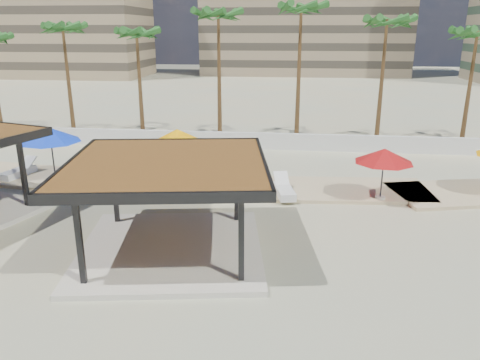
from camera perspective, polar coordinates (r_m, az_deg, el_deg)
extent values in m
plane|color=tan|center=(18.98, -2.54, -7.90)|extent=(200.00, 200.00, 0.00)
cube|color=#C6B284|center=(29.67, -23.57, 0.32)|extent=(16.40, 6.19, 0.24)
cube|color=#C6B284|center=(25.23, 4.50, -1.12)|extent=(16.24, 5.11, 0.24)
cube|color=silver|center=(33.85, 1.79, 4.80)|extent=(56.00, 0.30, 1.20)
cube|color=beige|center=(18.60, -8.37, -8.29)|extent=(7.91, 7.91, 0.21)
cube|color=black|center=(16.09, -19.01, -6.84)|extent=(0.22, 0.22, 3.15)
cube|color=black|center=(20.81, -15.04, -0.85)|extent=(0.22, 0.22, 3.15)
cube|color=black|center=(15.40, 0.15, -6.92)|extent=(0.22, 0.22, 3.15)
cube|color=black|center=(20.29, -0.44, -0.70)|extent=(0.22, 0.22, 3.15)
cube|color=brown|center=(17.39, -8.87, 1.83)|extent=(8.15, 8.15, 0.29)
cube|color=black|center=(14.02, -10.48, -2.19)|extent=(7.17, 1.24, 0.36)
cube|color=black|center=(20.82, -7.79, 4.54)|extent=(7.17, 1.24, 0.36)
cube|color=black|center=(18.16, -20.13, 1.63)|extent=(1.24, 7.17, 0.36)
cube|color=black|center=(17.33, 2.93, 1.97)|extent=(1.24, 7.17, 0.36)
cube|color=black|center=(24.17, -24.94, 0.93)|extent=(0.25, 0.25, 3.34)
cylinder|color=beige|center=(28.44, -21.57, 0.25)|extent=(0.57, 0.57, 0.14)
cylinder|color=#262628|center=(28.10, -21.87, 2.79)|extent=(0.08, 0.08, 2.75)
cone|color=#1037DB|center=(27.85, -22.15, 5.14)|extent=(3.92, 3.92, 0.80)
cylinder|color=beige|center=(26.97, -7.44, 0.45)|extent=(0.54, 0.54, 0.13)
cylinder|color=#262628|center=(26.63, -7.55, 3.00)|extent=(0.08, 0.08, 2.61)
cone|color=#FFA603|center=(26.37, -7.65, 5.36)|extent=(3.91, 3.91, 0.76)
cylinder|color=beige|center=(24.42, 16.71, -2.06)|extent=(0.50, 0.50, 0.12)
cylinder|color=#262628|center=(24.07, 16.95, 0.50)|extent=(0.07, 0.07, 2.40)
cone|color=#A51112|center=(23.80, 17.17, 2.87)|extent=(3.61, 3.61, 0.70)
cube|color=silver|center=(29.91, -25.46, 0.76)|extent=(1.23, 2.37, 0.32)
cube|color=silver|center=(29.86, -25.50, 1.11)|extent=(1.23, 2.37, 0.07)
cube|color=silver|center=(30.40, -24.45, 2.06)|extent=(0.89, 0.91, 0.57)
cube|color=silver|center=(24.00, 5.42, -1.46)|extent=(1.27, 2.38, 0.32)
cube|color=silver|center=(23.94, 5.43, -1.02)|extent=(1.27, 2.38, 0.07)
cube|color=silver|center=(24.67, 5.06, 0.23)|extent=(0.90, 0.92, 0.57)
cone|color=brown|center=(39.98, -20.17, 11.09)|extent=(0.36, 0.36, 8.54)
ellipsoid|color=#21581F|center=(39.78, -20.81, 16.83)|extent=(3.00, 3.00, 1.80)
cone|color=brown|center=(37.14, -12.09, 11.04)|extent=(0.36, 0.36, 8.17)
ellipsoid|color=#21581F|center=(36.91, -12.49, 16.95)|extent=(3.00, 3.00, 1.80)
cone|color=brown|center=(36.40, -2.55, 12.32)|extent=(0.36, 0.36, 9.48)
ellipsoid|color=#21581F|center=(36.24, -2.66, 19.40)|extent=(3.00, 3.00, 1.80)
cone|color=brown|center=(35.41, 7.16, 12.35)|extent=(0.36, 0.36, 9.86)
ellipsoid|color=#21581F|center=(35.28, 7.47, 19.93)|extent=(3.00, 3.00, 1.80)
cone|color=brown|center=(36.19, 16.86, 11.13)|extent=(0.36, 0.36, 8.95)
ellipsoid|color=#21581F|center=(35.99, 17.49, 17.80)|extent=(3.00, 3.00, 1.80)
cone|color=brown|center=(37.34, 26.13, 9.69)|extent=(0.36, 0.36, 8.18)
ellipsoid|color=#21581F|center=(37.11, 26.96, 15.53)|extent=(3.00, 3.00, 1.80)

